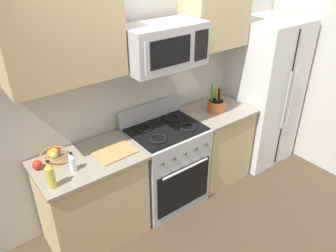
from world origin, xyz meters
The scene contains 15 objects.
ground_plane centered at (0.00, 0.00, 0.00)m, with size 16.00×16.00×0.00m, color #473828.
wall_back centered at (0.00, 1.01, 1.30)m, with size 8.00×0.10×2.60m, color beige.
counter_left centered at (-0.86, 0.64, 0.46)m, with size 0.94×0.61×0.91m.
range_oven centered at (0.00, 0.64, 0.47)m, with size 0.76×0.65×1.09m.
counter_right centered at (0.75, 0.64, 0.46)m, with size 0.72×0.61×0.91m.
refrigerator centered at (1.52, 0.62, 0.91)m, with size 0.78×0.72×1.82m.
microwave centered at (0.00, 0.67, 1.77)m, with size 0.77×0.44×0.39m.
upper_cabinets_left centered at (-0.87, 0.79, 1.98)m, with size 0.93×0.34×0.76m.
upper_cabinets_right centered at (0.75, 0.79, 1.98)m, with size 0.71×0.34×0.76m.
utensil_crock centered at (0.71, 0.64, 0.98)m, with size 0.20×0.20×0.32m.
fruit_basket centered at (-1.09, 0.80, 0.96)m, with size 0.23×0.23×0.11m.
apple_loose centered at (-1.25, 0.76, 0.95)m, with size 0.08×0.08×0.08m, color red.
cutting_board centered at (-0.62, 0.57, 0.92)m, with size 0.35×0.25×0.02m, color tan.
bottle_vinegar centered at (-1.02, 0.56, 0.99)m, with size 0.06×0.06×0.18m.
bottle_oil centered at (-1.24, 0.46, 1.03)m, with size 0.07×0.07×0.25m.
Camera 1 is at (-1.75, -1.70, 2.61)m, focal length 35.50 mm.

